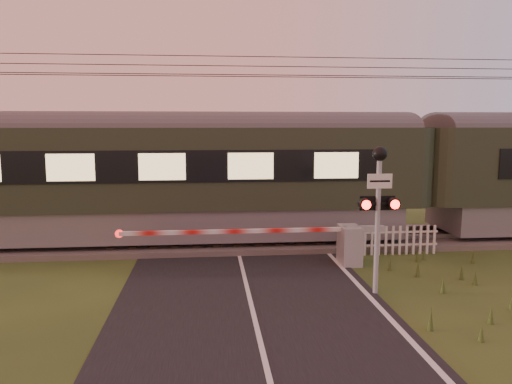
{
  "coord_description": "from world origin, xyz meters",
  "views": [
    {
      "loc": [
        -0.91,
        -9.77,
        3.95
      ],
      "look_at": [
        0.35,
        3.2,
        2.18
      ],
      "focal_mm": 35.0,
      "sensor_mm": 36.0,
      "label": 1
    }
  ],
  "objects": [
    {
      "name": "train",
      "position": [
        6.22,
        6.5,
        2.3
      ],
      "size": [
        43.28,
        2.98,
        4.03
      ],
      "color": "slate",
      "rests_on": "ground"
    },
    {
      "name": "crossing_signal",
      "position": [
        2.98,
        1.22,
        2.38
      ],
      "size": [
        0.88,
        0.36,
        3.46
      ],
      "color": "gray",
      "rests_on": "ground"
    },
    {
      "name": "overhead_wires",
      "position": [
        0.0,
        6.5,
        5.72
      ],
      "size": [
        120.0,
        0.62,
        0.62
      ],
      "color": "black",
      "rests_on": "ground"
    },
    {
      "name": "boom_gate",
      "position": [
        2.68,
        3.73,
        0.62
      ],
      "size": [
        7.5,
        0.85,
        1.13
      ],
      "color": "gray",
      "rests_on": "ground"
    },
    {
      "name": "picket_fence",
      "position": [
        4.79,
        4.6,
        0.45
      ],
      "size": [
        2.62,
        0.07,
        0.89
      ],
      "color": "silver",
      "rests_on": "ground"
    },
    {
      "name": "road",
      "position": [
        0.02,
        -0.23,
        0.01
      ],
      "size": [
        6.0,
        140.0,
        0.03
      ],
      "color": "black",
      "rests_on": "ground"
    },
    {
      "name": "ground",
      "position": [
        0.0,
        0.0,
        0.0
      ],
      "size": [
        160.0,
        160.0,
        0.0
      ],
      "primitive_type": "plane",
      "color": "#283D17",
      "rests_on": "ground"
    },
    {
      "name": "track_bed",
      "position": [
        0.0,
        6.5,
        0.07
      ],
      "size": [
        140.0,
        3.4,
        0.39
      ],
      "color": "#47423D",
      "rests_on": "ground"
    }
  ]
}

